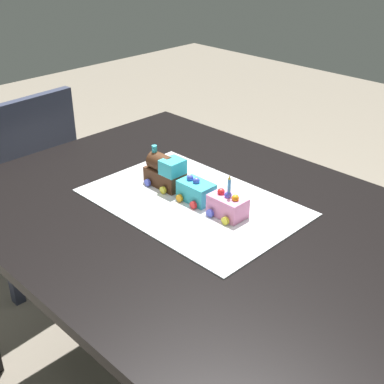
% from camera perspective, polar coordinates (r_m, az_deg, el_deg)
% --- Properties ---
extents(dining_table, '(1.40, 1.00, 0.74)m').
position_cam_1_polar(dining_table, '(1.46, 1.27, -6.17)').
color(dining_table, black).
rests_on(dining_table, ground).
extents(chair, '(0.43, 0.43, 0.86)m').
position_cam_1_polar(chair, '(2.28, -18.15, 1.04)').
color(chair, '#2D3347').
rests_on(chair, ground).
extents(cake_board, '(0.60, 0.40, 0.00)m').
position_cam_1_polar(cake_board, '(1.46, 0.00, -1.11)').
color(cake_board, silver).
rests_on(cake_board, dining_table).
extents(cake_locomotive, '(0.14, 0.08, 0.12)m').
position_cam_1_polar(cake_locomotive, '(1.53, -2.98, 2.30)').
color(cake_locomotive, '#472816').
rests_on(cake_locomotive, cake_board).
extents(cake_car_hopper_turquoise, '(0.10, 0.08, 0.07)m').
position_cam_1_polar(cake_car_hopper_turquoise, '(1.45, 0.46, 0.09)').
color(cake_car_hopper_turquoise, '#38B7C6').
rests_on(cake_car_hopper_turquoise, cake_board).
extents(cake_car_gondola_bubblegum, '(0.10, 0.08, 0.07)m').
position_cam_1_polar(cake_car_gondola_bubblegum, '(1.38, 3.96, -1.51)').
color(cake_car_gondola_bubblegum, pink).
rests_on(cake_car_gondola_bubblegum, cake_board).
extents(birthday_candle, '(0.01, 0.01, 0.05)m').
position_cam_1_polar(birthday_candle, '(1.35, 4.13, 0.89)').
color(birthday_candle, '#4CA5E5').
rests_on(birthday_candle, cake_car_gondola_bubblegum).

